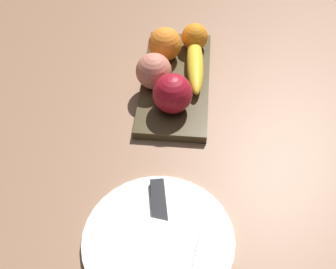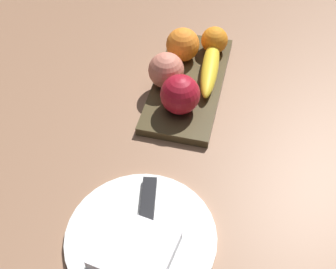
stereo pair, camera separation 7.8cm
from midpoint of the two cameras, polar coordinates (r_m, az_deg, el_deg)
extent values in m
plane|color=#91674C|center=(0.93, 4.89, 5.45)|extent=(2.40, 2.40, 0.00)
cube|color=#473C23|center=(0.94, 5.09, 6.60)|extent=(0.32, 0.14, 0.02)
sphere|color=#A51524|center=(0.84, 4.51, 5.09)|extent=(0.08, 0.08, 0.08)
ellipsoid|color=yellow|center=(0.95, 7.97, 8.76)|extent=(0.20, 0.05, 0.04)
sphere|color=orange|center=(1.00, 8.41, 12.08)|extent=(0.06, 0.06, 0.06)
sphere|color=orange|center=(0.97, 4.31, 11.60)|extent=(0.07, 0.07, 0.07)
sphere|color=#D47963|center=(0.90, 2.28, 8.32)|extent=(0.07, 0.07, 0.07)
cylinder|color=white|center=(0.71, -0.41, -13.56)|extent=(0.24, 0.24, 0.01)
cube|color=white|center=(0.69, -1.05, -15.12)|extent=(0.12, 0.13, 0.02)
cube|color=silver|center=(0.71, 0.16, -13.19)|extent=(0.15, 0.05, 0.00)
cube|color=black|center=(0.74, 0.41, -8.91)|extent=(0.09, 0.04, 0.01)
camera|label=1|loc=(0.04, -87.13, 3.26)|focal=46.35mm
camera|label=2|loc=(0.04, 92.87, -3.26)|focal=46.35mm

